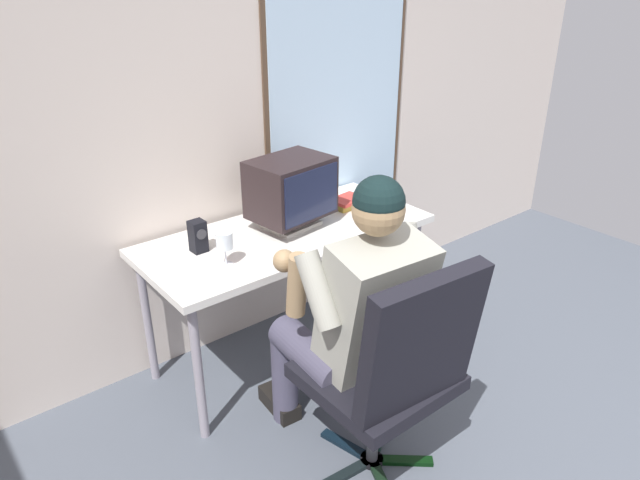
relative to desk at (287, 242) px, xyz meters
name	(u,v)px	position (x,y,z in m)	size (l,w,h in m)	color
wall_rear	(237,102)	(-0.01, 0.38, 0.64)	(5.77, 0.08, 2.62)	beige
desk	(287,242)	(0.00, 0.00, 0.00)	(1.46, 0.65, 0.73)	gray
office_chair	(397,366)	(-0.20, -0.96, -0.09)	(0.53, 0.58, 1.02)	black
person_seated	(354,312)	(-0.18, -0.70, 0.01)	(0.55, 0.78, 1.29)	#444155
crt_monitor	(291,189)	(0.05, 0.03, 0.26)	(0.42, 0.34, 0.35)	beige
wine_glass	(225,242)	(-0.42, -0.12, 0.17)	(0.07, 0.07, 0.16)	silver
desk_speaker	(198,236)	(-0.45, 0.08, 0.14)	(0.07, 0.07, 0.15)	black
book_stack	(347,202)	(0.44, 0.06, 0.09)	(0.19, 0.15, 0.05)	#A68A32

